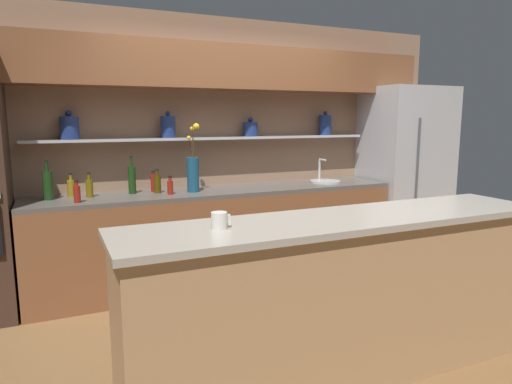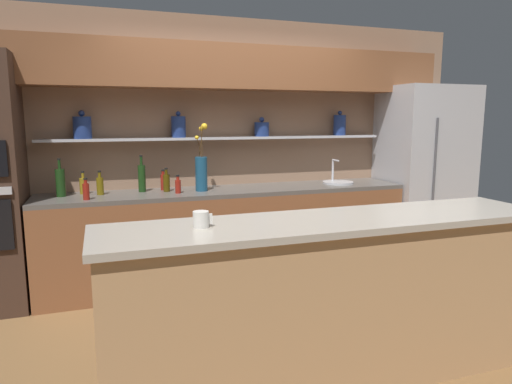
% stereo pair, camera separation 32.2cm
% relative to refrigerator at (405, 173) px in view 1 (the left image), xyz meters
% --- Properties ---
extents(ground_plane, '(12.00, 12.00, 0.00)m').
position_rel_refrigerator_xyz_m(ground_plane, '(-2.15, -1.20, -0.98)').
color(ground_plane, brown).
extents(back_wall_unit, '(5.20, 0.44, 2.60)m').
position_rel_refrigerator_xyz_m(back_wall_unit, '(-2.15, 0.33, 0.57)').
color(back_wall_unit, '#937056').
rests_on(back_wall_unit, ground_plane).
extents(back_counter_unit, '(3.57, 0.62, 0.92)m').
position_rel_refrigerator_xyz_m(back_counter_unit, '(-2.26, 0.04, -0.52)').
color(back_counter_unit, brown).
rests_on(back_counter_unit, ground_plane).
extents(island_counter, '(2.78, 0.61, 1.02)m').
position_rel_refrigerator_xyz_m(island_counter, '(-2.15, -1.87, -0.46)').
color(island_counter, tan).
rests_on(island_counter, ground_plane).
extents(refrigerator, '(0.91, 0.73, 1.95)m').
position_rel_refrigerator_xyz_m(refrigerator, '(0.00, 0.00, 0.00)').
color(refrigerator, '#B7B7BC').
rests_on(refrigerator, ground_plane).
extents(flower_vase, '(0.12, 0.16, 0.64)m').
position_rel_refrigerator_xyz_m(flower_vase, '(-2.54, 0.02, 0.14)').
color(flower_vase, navy).
rests_on(flower_vase, back_counter_unit).
extents(sink_fixture, '(0.33, 0.33, 0.25)m').
position_rel_refrigerator_xyz_m(sink_fixture, '(-1.06, 0.05, -0.03)').
color(sink_fixture, '#B7B7BC').
rests_on(sink_fixture, back_counter_unit).
extents(bottle_wine_0, '(0.07, 0.07, 0.35)m').
position_rel_refrigerator_xyz_m(bottle_wine_0, '(-3.08, 0.15, 0.08)').
color(bottle_wine_0, '#193814').
rests_on(bottle_wine_0, back_counter_unit).
extents(bottle_oil_1, '(0.06, 0.06, 0.22)m').
position_rel_refrigerator_xyz_m(bottle_oil_1, '(-2.86, 0.09, 0.03)').
color(bottle_oil_1, '#47380A').
rests_on(bottle_oil_1, back_counter_unit).
extents(bottle_wine_2, '(0.08, 0.08, 0.34)m').
position_rel_refrigerator_xyz_m(bottle_wine_2, '(-3.78, 0.11, 0.07)').
color(bottle_wine_2, '#193814').
rests_on(bottle_wine_2, back_counter_unit).
extents(bottle_sauce_3, '(0.05, 0.05, 0.19)m').
position_rel_refrigerator_xyz_m(bottle_sauce_3, '(-3.57, -0.13, 0.02)').
color(bottle_sauce_3, maroon).
rests_on(bottle_sauce_3, back_counter_unit).
extents(bottle_sauce_4, '(0.05, 0.05, 0.20)m').
position_rel_refrigerator_xyz_m(bottle_sauce_4, '(-2.88, 0.19, 0.03)').
color(bottle_sauce_4, maroon).
rests_on(bottle_sauce_4, back_counter_unit).
extents(bottle_oil_5, '(0.07, 0.07, 0.21)m').
position_rel_refrigerator_xyz_m(bottle_oil_5, '(-3.60, 0.20, 0.02)').
color(bottle_oil_5, olive).
rests_on(bottle_oil_5, back_counter_unit).
extents(bottle_oil_6, '(0.06, 0.06, 0.22)m').
position_rel_refrigerator_xyz_m(bottle_oil_6, '(-3.45, 0.10, 0.03)').
color(bottle_oil_6, brown).
rests_on(bottle_oil_6, back_counter_unit).
extents(bottle_sauce_7, '(0.05, 0.05, 0.17)m').
position_rel_refrigerator_xyz_m(bottle_sauce_7, '(-2.77, -0.04, 0.01)').
color(bottle_sauce_7, maroon).
rests_on(bottle_sauce_7, back_counter_unit).
extents(coffee_mug, '(0.11, 0.09, 0.09)m').
position_rel_refrigerator_xyz_m(coffee_mug, '(-2.94, -1.84, 0.09)').
color(coffee_mug, silver).
rests_on(coffee_mug, island_counter).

